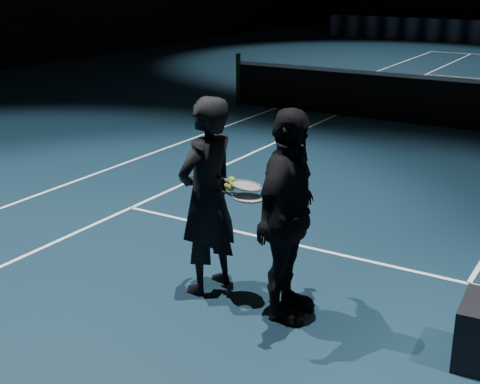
% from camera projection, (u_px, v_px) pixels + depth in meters
% --- Properties ---
extents(net_post_left, '(0.10, 0.10, 1.10)m').
position_uv_depth(net_post_left, '(238.00, 79.00, 14.47)').
color(net_post_left, black).
rests_on(net_post_left, floor).
extents(player_a, '(0.53, 0.72, 1.81)m').
position_uv_depth(player_a, '(207.00, 196.00, 5.96)').
color(player_a, black).
rests_on(player_a, floor).
extents(player_b, '(0.55, 1.10, 1.81)m').
position_uv_depth(player_b, '(287.00, 217.00, 5.48)').
color(player_b, black).
rests_on(player_b, floor).
extents(racket_lower, '(0.70, 0.29, 0.03)m').
position_uv_depth(racket_lower, '(248.00, 198.00, 5.68)').
color(racket_lower, black).
rests_on(racket_lower, player_a).
extents(racket_upper, '(0.69, 0.24, 0.10)m').
position_uv_depth(racket_upper, '(246.00, 186.00, 5.71)').
color(racket_upper, black).
rests_on(racket_upper, player_b).
extents(tennis_balls, '(0.12, 0.10, 0.12)m').
position_uv_depth(tennis_balls, '(230.00, 185.00, 5.77)').
color(tennis_balls, yellow).
rests_on(tennis_balls, racket_upper).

